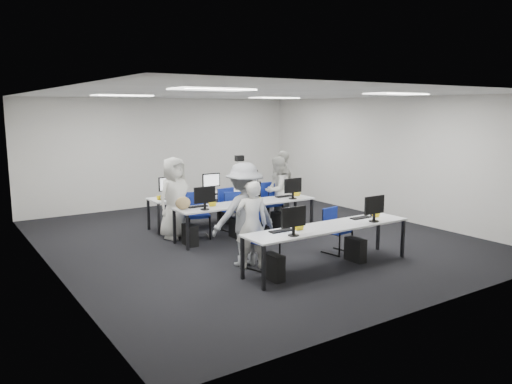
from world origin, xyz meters
TOP-DOWN VIEW (x-y plane):
  - room at (0.00, 0.00)m, footprint 9.00×9.02m
  - ceiling_panels at (0.00, 0.00)m, footprint 5.20×4.60m
  - desk_front at (0.00, -2.40)m, footprint 3.20×0.70m
  - desk_mid at (0.00, 0.20)m, footprint 3.20×0.70m
  - desk_back at (0.00, 1.60)m, footprint 3.20×0.70m
  - equipment_front at (-0.19, -2.42)m, footprint 2.51×0.41m
  - equipment_mid at (-0.19, 0.18)m, footprint 2.91×0.41m
  - equipment_back at (0.19, 1.62)m, footprint 2.91×0.41m
  - chair_0 at (-0.97, -1.75)m, footprint 0.61×0.64m
  - chair_1 at (0.73, -1.82)m, footprint 0.48×0.51m
  - chair_2 at (-0.94, 0.66)m, footprint 0.60×0.63m
  - chair_3 at (0.01, 0.87)m, footprint 0.52×0.55m
  - chair_4 at (1.01, 0.79)m, footprint 0.55×0.59m
  - chair_5 at (-1.22, 1.03)m, footprint 0.45×0.49m
  - chair_6 at (0.06, 0.97)m, footprint 0.53×0.56m
  - chair_7 at (1.08, 0.95)m, footprint 0.53×0.56m
  - handbag at (-1.45, 0.28)m, footprint 0.32×0.21m
  - student_0 at (-1.12, -1.70)m, footprint 0.66×0.55m
  - student_1 at (1.22, 0.79)m, footprint 0.93×0.82m
  - student_2 at (-1.34, 0.91)m, footprint 0.97×0.78m
  - student_3 at (1.45, 0.89)m, footprint 1.09×0.79m
  - photographer at (-1.13, -1.49)m, footprint 1.22×0.77m
  - dslr_camera at (-1.11, -1.31)m, footprint 0.16×0.19m

SIDE VIEW (x-z plane):
  - chair_1 at x=0.73m, z-range -0.16..0.69m
  - chair_5 at x=-1.22m, z-range -0.16..0.71m
  - chair_6 at x=0.06m, z-range -0.16..0.72m
  - chair_7 at x=1.08m, z-range -0.16..0.72m
  - chair_3 at x=0.01m, z-range -0.17..0.76m
  - chair_2 at x=-0.94m, z-range -0.18..0.78m
  - chair_0 at x=-0.97m, z-range -0.18..0.80m
  - chair_4 at x=1.01m, z-range -0.18..0.81m
  - equipment_mid at x=-0.19m, z-range -0.24..0.95m
  - equipment_back at x=0.19m, z-range -0.24..0.95m
  - equipment_front at x=-0.19m, z-range -0.24..0.95m
  - desk_front at x=0.00m, z-range 0.32..1.05m
  - desk_mid at x=0.00m, z-range 0.32..1.05m
  - desk_back at x=0.00m, z-range 0.32..1.05m
  - student_0 at x=-1.12m, z-range 0.00..1.53m
  - student_1 at x=1.22m, z-range 0.00..1.61m
  - student_2 at x=-1.34m, z-range 0.00..1.72m
  - handbag at x=-1.45m, z-range 0.73..0.99m
  - student_3 at x=1.45m, z-range 0.00..1.72m
  - photographer at x=-1.13m, z-range 0.00..1.80m
  - room at x=0.00m, z-range 0.00..3.00m
  - dslr_camera at x=-1.11m, z-range 1.81..1.91m
  - ceiling_panels at x=0.00m, z-range 2.98..2.99m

